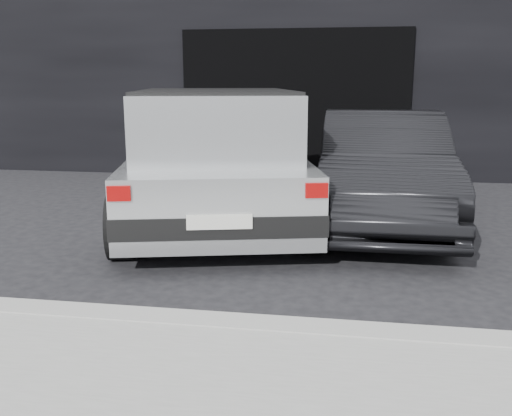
% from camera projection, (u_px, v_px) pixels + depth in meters
% --- Properties ---
extents(ground, '(80.00, 80.00, 0.00)m').
position_uv_depth(ground, '(175.00, 232.00, 6.66)').
color(ground, black).
rests_on(ground, ground).
extents(building_facade, '(34.00, 4.00, 5.00)m').
position_uv_depth(building_facade, '(305.00, 42.00, 11.73)').
color(building_facade, black).
rests_on(building_facade, ground).
extents(garage_opening, '(4.00, 0.10, 2.60)m').
position_uv_depth(garage_opening, '(294.00, 105.00, 10.06)').
color(garage_opening, black).
rests_on(garage_opening, ground).
extents(curb, '(18.00, 0.25, 0.12)m').
position_uv_depth(curb, '(201.00, 325.00, 3.99)').
color(curb, gray).
rests_on(curb, ground).
extents(silver_hatchback, '(2.99, 4.74, 1.62)m').
position_uv_depth(silver_hatchback, '(216.00, 151.00, 6.97)').
color(silver_hatchback, silver).
rests_on(silver_hatchback, ground).
extents(second_car, '(1.45, 4.13, 1.36)m').
position_uv_depth(second_car, '(382.00, 168.00, 7.01)').
color(second_car, black).
rests_on(second_car, ground).
extents(cat_siamese, '(0.30, 0.76, 0.26)m').
position_uv_depth(cat_siamese, '(153.00, 239.00, 5.94)').
color(cat_siamese, beige).
rests_on(cat_siamese, ground).
extents(cat_white, '(0.87, 0.30, 0.40)m').
position_uv_depth(cat_white, '(151.00, 230.00, 6.00)').
color(cat_white, silver).
rests_on(cat_white, ground).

